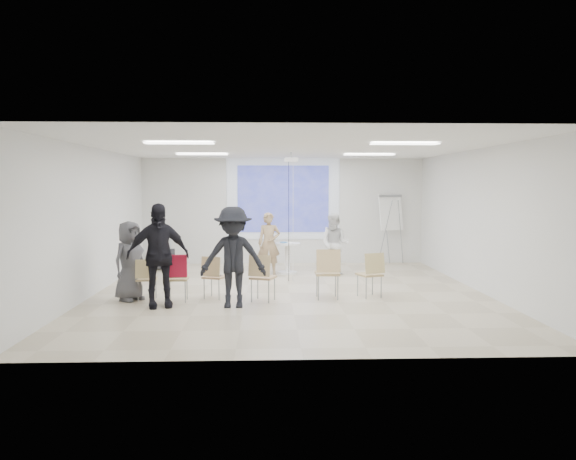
{
  "coord_description": "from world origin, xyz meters",
  "views": [
    {
      "loc": [
        -0.46,
        -11.51,
        2.22
      ],
      "look_at": [
        0.0,
        0.8,
        1.25
      ],
      "focal_mm": 35.0,
      "sensor_mm": 36.0,
      "label": 1
    }
  ],
  "objects_px": {
    "chair_far_left": "(146,276)",
    "audience_outer": "(130,256)",
    "laptop": "(215,275)",
    "flipchart_easel": "(391,213)",
    "chair_right_far": "(372,271)",
    "audience_mid": "(233,250)",
    "player_right": "(335,241)",
    "pedestal_table": "(288,256)",
    "av_cart": "(163,256)",
    "chair_right_inner": "(328,269)",
    "player_left": "(269,239)",
    "chair_left_mid": "(177,275)",
    "audience_left": "(158,248)",
    "chair_center": "(262,274)",
    "chair_left_inner": "(213,274)"
  },
  "relations": [
    {
      "from": "audience_outer",
      "to": "av_cart",
      "type": "bearing_deg",
      "value": 35.97
    },
    {
      "from": "player_left",
      "to": "chair_right_far",
      "type": "distance_m",
      "value": 3.69
    },
    {
      "from": "laptop",
      "to": "av_cart",
      "type": "xyz_separation_m",
      "value": [
        -1.76,
        3.91,
        -0.1
      ]
    },
    {
      "from": "audience_mid",
      "to": "chair_left_mid",
      "type": "bearing_deg",
      "value": 157.04
    },
    {
      "from": "chair_right_far",
      "to": "flipchart_easel",
      "type": "bearing_deg",
      "value": 53.71
    },
    {
      "from": "pedestal_table",
      "to": "player_left",
      "type": "bearing_deg",
      "value": -174.0
    },
    {
      "from": "audience_left",
      "to": "chair_far_left",
      "type": "bearing_deg",
      "value": 102.34
    },
    {
      "from": "chair_far_left",
      "to": "audience_outer",
      "type": "relative_size",
      "value": 0.47
    },
    {
      "from": "chair_left_mid",
      "to": "audience_mid",
      "type": "bearing_deg",
      "value": -25.54
    },
    {
      "from": "player_left",
      "to": "player_right",
      "type": "distance_m",
      "value": 1.65
    },
    {
      "from": "chair_right_far",
      "to": "audience_left",
      "type": "xyz_separation_m",
      "value": [
        -4.06,
        -0.71,
        0.56
      ]
    },
    {
      "from": "chair_left_mid",
      "to": "audience_left",
      "type": "height_order",
      "value": "audience_left"
    },
    {
      "from": "av_cart",
      "to": "chair_left_mid",
      "type": "bearing_deg",
      "value": -55.72
    },
    {
      "from": "chair_right_far",
      "to": "pedestal_table",
      "type": "bearing_deg",
      "value": 96.88
    },
    {
      "from": "chair_center",
      "to": "av_cart",
      "type": "xyz_separation_m",
      "value": [
        -2.68,
        4.32,
        -0.19
      ]
    },
    {
      "from": "chair_far_left",
      "to": "flipchart_easel",
      "type": "relative_size",
      "value": 0.41
    },
    {
      "from": "audience_left",
      "to": "audience_mid",
      "type": "relative_size",
      "value": 1.04
    },
    {
      "from": "player_left",
      "to": "chair_far_left",
      "type": "distance_m",
      "value": 3.99
    },
    {
      "from": "player_right",
      "to": "chair_right_inner",
      "type": "distance_m",
      "value": 3.18
    },
    {
      "from": "chair_left_inner",
      "to": "audience_left",
      "type": "distance_m",
      "value": 1.31
    },
    {
      "from": "player_left",
      "to": "audience_left",
      "type": "bearing_deg",
      "value": -118.22
    },
    {
      "from": "player_left",
      "to": "player_right",
      "type": "height_order",
      "value": "player_left"
    },
    {
      "from": "chair_right_far",
      "to": "audience_mid",
      "type": "distance_m",
      "value": 2.84
    },
    {
      "from": "chair_right_inner",
      "to": "laptop",
      "type": "xyz_separation_m",
      "value": [
        -2.21,
        0.22,
        -0.14
      ]
    },
    {
      "from": "player_right",
      "to": "flipchart_easel",
      "type": "relative_size",
      "value": 0.86
    },
    {
      "from": "player_right",
      "to": "pedestal_table",
      "type": "bearing_deg",
      "value": -163.86
    },
    {
      "from": "laptop",
      "to": "chair_left_inner",
      "type": "bearing_deg",
      "value": 94.44
    },
    {
      "from": "laptop",
      "to": "flipchart_easel",
      "type": "bearing_deg",
      "value": -113.25
    },
    {
      "from": "chair_left_inner",
      "to": "av_cart",
      "type": "distance_m",
      "value": 4.36
    },
    {
      "from": "chair_right_inner",
      "to": "audience_mid",
      "type": "relative_size",
      "value": 0.48
    },
    {
      "from": "chair_left_inner",
      "to": "chair_center",
      "type": "distance_m",
      "value": 1.01
    },
    {
      "from": "player_right",
      "to": "chair_left_mid",
      "type": "xyz_separation_m",
      "value": [
        -3.42,
        -3.29,
        -0.33
      ]
    },
    {
      "from": "chair_left_inner",
      "to": "av_cart",
      "type": "bearing_deg",
      "value": 134.28
    },
    {
      "from": "chair_left_inner",
      "to": "laptop",
      "type": "relative_size",
      "value": 2.73
    },
    {
      "from": "player_right",
      "to": "av_cart",
      "type": "distance_m",
      "value": 4.63
    },
    {
      "from": "player_left",
      "to": "chair_center",
      "type": "relative_size",
      "value": 1.92
    },
    {
      "from": "chair_right_inner",
      "to": "audience_left",
      "type": "distance_m",
      "value": 3.27
    },
    {
      "from": "laptop",
      "to": "chair_center",
      "type": "bearing_deg",
      "value": 177.1
    },
    {
      "from": "player_right",
      "to": "chair_left_mid",
      "type": "distance_m",
      "value": 4.76
    },
    {
      "from": "audience_outer",
      "to": "chair_center",
      "type": "bearing_deg",
      "value": -61.23
    },
    {
      "from": "pedestal_table",
      "to": "chair_far_left",
      "type": "bearing_deg",
      "value": -131.66
    },
    {
      "from": "pedestal_table",
      "to": "chair_left_mid",
      "type": "relative_size",
      "value": 0.92
    },
    {
      "from": "chair_far_left",
      "to": "chair_right_inner",
      "type": "relative_size",
      "value": 0.81
    },
    {
      "from": "player_right",
      "to": "audience_outer",
      "type": "distance_m",
      "value": 5.33
    },
    {
      "from": "pedestal_table",
      "to": "chair_center",
      "type": "xyz_separation_m",
      "value": [
        -0.62,
        -3.44,
        0.1
      ]
    },
    {
      "from": "av_cart",
      "to": "chair_right_inner",
      "type": "bearing_deg",
      "value": -25.75
    },
    {
      "from": "chair_left_inner",
      "to": "audience_outer",
      "type": "relative_size",
      "value": 0.49
    },
    {
      "from": "player_right",
      "to": "laptop",
      "type": "relative_size",
      "value": 5.46
    },
    {
      "from": "pedestal_table",
      "to": "audience_mid",
      "type": "relative_size",
      "value": 0.38
    },
    {
      "from": "audience_outer",
      "to": "av_cart",
      "type": "xyz_separation_m",
      "value": [
        -0.13,
        4.08,
        -0.51
      ]
    }
  ]
}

